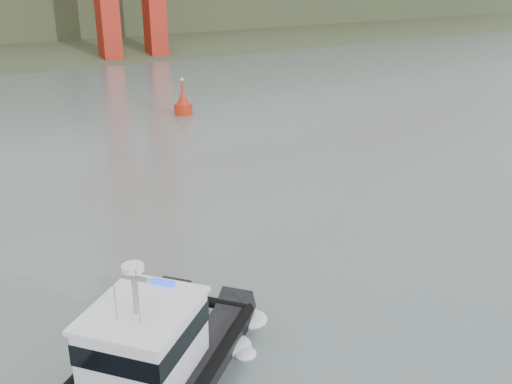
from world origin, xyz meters
TOP-DOWN VIEW (x-y plane):
  - ground at (0.00, 0.00)m, footprint 400.00×400.00m
  - patrol_boat at (-8.97, -0.67)m, footprint 11.27×10.07m
  - nav_buoy at (11.24, 36.18)m, footprint 1.88×1.88m

SIDE VIEW (x-z plane):
  - ground at x=0.00m, z-range 0.00..0.00m
  - nav_buoy at x=11.24m, z-range -0.93..2.99m
  - patrol_boat at x=-8.97m, z-range -1.35..4.06m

